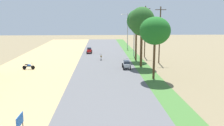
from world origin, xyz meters
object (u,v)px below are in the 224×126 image
(street_signboard, at_px, (20,122))
(median_tree_nearest, at_px, (155,31))
(streetlamp_near, at_px, (134,35))
(median_tree_second, at_px, (142,22))
(car_sedan_silver, at_px, (126,64))
(median_tree_third, at_px, (136,21))
(utility_pole_far, at_px, (160,34))
(motorbike_ahead_second, at_px, (101,57))
(parked_motorbike_third, at_px, (29,66))
(car_sedan_red, at_px, (89,50))
(streetlamp_mid, at_px, (128,29))
(utility_pole_near, at_px, (145,31))

(street_signboard, xyz_separation_m, median_tree_nearest, (11.71, 14.20, 4.84))
(street_signboard, bearing_deg, streetlamp_near, 69.81)
(median_tree_second, height_order, car_sedan_silver, median_tree_second)
(median_tree_third, distance_m, car_sedan_silver, 9.61)
(median_tree_second, relative_size, utility_pole_far, 0.98)
(median_tree_third, xyz_separation_m, motorbike_ahead_second, (-6.14, 0.66, -6.33))
(parked_motorbike_third, bearing_deg, car_sedan_silver, -0.84)
(median_tree_nearest, distance_m, streetlamp_near, 17.68)
(median_tree_nearest, height_order, streetlamp_near, median_tree_nearest)
(street_signboard, xyz_separation_m, streetlamp_near, (11.69, 31.80, 3.12))
(median_tree_second, xyz_separation_m, streetlamp_near, (0.29, 10.03, -2.65))
(parked_motorbike_third, relative_size, car_sedan_red, 0.80)
(parked_motorbike_third, distance_m, utility_pole_far, 21.10)
(parked_motorbike_third, height_order, median_tree_second, median_tree_second)
(streetlamp_mid, distance_m, motorbike_ahead_second, 17.00)
(street_signboard, bearing_deg, utility_pole_far, 58.80)
(median_tree_nearest, distance_m, utility_pole_far, 10.96)
(car_sedan_silver, distance_m, car_sedan_red, 16.64)
(streetlamp_mid, distance_m, car_sedan_red, 12.17)
(streetlamp_mid, xyz_separation_m, utility_pole_near, (1.94, -12.06, 0.16))
(street_signboard, xyz_separation_m, motorbike_ahead_second, (5.26, 27.80, -0.53))
(streetlamp_mid, relative_size, car_sedan_silver, 3.69)
(utility_pole_far, bearing_deg, car_sedan_silver, -143.36)
(median_tree_second, xyz_separation_m, utility_pole_near, (2.24, 9.12, -1.90))
(motorbike_ahead_second, bearing_deg, parked_motorbike_third, -145.05)
(utility_pole_near, height_order, car_sedan_red, utility_pole_near)
(streetlamp_mid, bearing_deg, streetlamp_near, -90.00)
(median_tree_second, bearing_deg, streetlamp_near, 88.33)
(street_signboard, distance_m, median_tree_second, 25.24)
(street_signboard, bearing_deg, streetlamp_mid, 74.77)
(street_signboard, height_order, streetlamp_mid, streetlamp_mid)
(motorbike_ahead_second, bearing_deg, median_tree_nearest, -64.66)
(median_tree_third, relative_size, utility_pole_far, 0.95)
(streetlamp_near, bearing_deg, car_sedan_red, 156.40)
(streetlamp_near, bearing_deg, motorbike_ahead_second, -148.15)
(streetlamp_near, bearing_deg, streetlamp_mid, 90.00)
(utility_pole_near, relative_size, car_sedan_silver, 4.24)
(car_sedan_red, distance_m, motorbike_ahead_second, 8.23)
(streetlamp_near, height_order, streetlamp_mid, streetlamp_mid)
(median_tree_second, relative_size, median_tree_third, 1.03)
(parked_motorbike_third, bearing_deg, median_tree_nearest, -20.02)
(parked_motorbike_third, relative_size, utility_pole_far, 0.19)
(street_signboard, bearing_deg, parked_motorbike_third, 104.63)
(utility_pole_near, bearing_deg, car_sedan_silver, -113.64)
(streetlamp_near, bearing_deg, utility_pole_far, -65.89)
(parked_motorbike_third, height_order, median_tree_third, median_tree_third)
(median_tree_nearest, distance_m, utility_pole_near, 16.83)
(street_signboard, distance_m, car_sedan_red, 35.78)
(median_tree_third, distance_m, streetlamp_mid, 15.94)
(median_tree_nearest, height_order, car_sedan_silver, median_tree_nearest)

